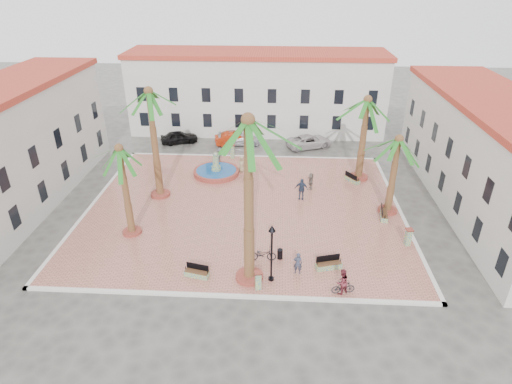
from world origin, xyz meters
The scene contains 37 objects.
ground centered at (0.00, 0.00, 0.00)m, with size 120.00×120.00×0.00m, color #56544F.
plaza centered at (0.00, 0.00, 0.07)m, with size 26.00×22.00×0.15m, color #C07060.
kerb_n centered at (0.00, 11.00, 0.08)m, with size 26.30×0.30×0.16m, color silver.
kerb_s centered at (0.00, -11.00, 0.08)m, with size 26.30×0.30×0.16m, color silver.
kerb_e centered at (13.00, 0.00, 0.08)m, with size 0.30×22.30×0.16m, color silver.
kerb_w centered at (-13.00, 0.00, 0.08)m, with size 0.30×22.30×0.16m, color silver.
building_north centered at (0.00, 19.99, 4.77)m, with size 30.40×7.40×9.50m.
building_east centered at (19.99, 2.00, 4.52)m, with size 7.40×26.40×9.00m.
building_west centered at (-19.00, 0.00, 5.02)m, with size 6.40×24.40×10.00m.
fountain centered at (-3.25, 6.32, 0.46)m, with size 4.43×4.43×2.29m.
palm_nw centered at (-7.58, 1.67, 8.50)m, with size 5.46×5.46×9.69m.
palm_sw centered at (-8.20, -4.43, 6.30)m, with size 4.62×4.62×7.25m.
palm_s centered at (1.09, -9.29, 9.79)m, with size 5.79×5.79×11.11m.
palm_e centered at (11.92, -0.04, 5.71)m, with size 5.03×5.03×6.71m.
palm_ne centered at (10.49, 6.18, 6.89)m, with size 5.69×5.69×8.05m.
bench_s centered at (-2.35, -9.30, 0.40)m, with size 1.72×0.88×0.87m.
bench_se centered at (6.32, -7.95, 0.41)m, with size 1.83×0.99×0.93m.
bench_e centered at (11.38, -1.09, 0.41)m, with size 0.78×1.81×0.92m.
bench_ne centered at (9.78, 5.38, 0.40)m, with size 1.35×1.67×0.88m.
lamppost_s centered at (2.50, -9.37, 2.96)m, with size 0.45×0.45×4.15m.
lamppost_e centered at (12.40, 1.73, 2.92)m, with size 0.45×0.45×4.10m.
bollard_se centered at (1.71, -10.27, 0.82)m, with size 0.54×0.54×1.29m.
bollard_n centered at (-2.10, 10.40, 0.93)m, with size 0.61×0.61×1.50m.
bollard_e centered at (12.30, -4.89, 0.85)m, with size 0.56×0.56×1.36m.
litter_bin centered at (3.06, -7.05, 0.51)m, with size 0.37×0.37×0.73m, color black.
cyclist_a centered at (4.22, -8.58, 0.95)m, with size 0.58×0.38×1.59m, color #31384D.
bicycle_a centered at (1.86, -7.31, 0.64)m, with size 0.65×1.88×0.99m, color black.
cyclist_b centered at (6.86, -10.40, 1.03)m, with size 0.86×0.67×1.77m, color maroon.
bicycle_b centered at (6.98, -10.40, 0.59)m, with size 0.42×1.48×0.89m, color black.
pedestrian_fountain_a centered at (-0.81, 7.00, 0.94)m, with size 0.77×0.50×1.58m, color tan.
pedestrian_fountain_b centered at (4.83, 1.72, 1.12)m, with size 1.13×0.47×1.94m, color #29354D.
pedestrian_north centered at (-3.22, 8.85, 1.00)m, with size 1.10×0.63×1.70m, color #4A494D.
pedestrian_east centered at (5.76, 3.70, 0.92)m, with size 1.44×0.46×1.55m, color #6D5F57.
car_black centered at (-8.73, 14.77, 0.72)m, with size 1.69×4.20×1.43m, color black.
car_red centered at (-2.24, 14.60, 0.74)m, with size 1.58×4.52×1.49m, color #A7280C.
car_silver centered at (-1.77, 14.67, 0.68)m, with size 1.91×4.70×1.36m, color silver.
car_white centered at (6.21, 14.24, 0.72)m, with size 2.38×5.16×1.43m, color beige.
Camera 1 is at (2.76, -31.23, 18.09)m, focal length 30.00 mm.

